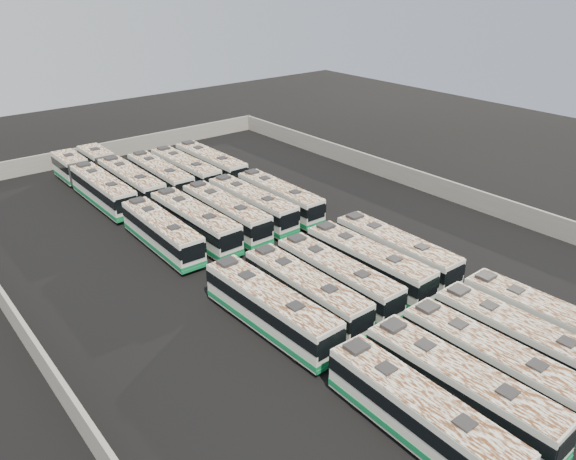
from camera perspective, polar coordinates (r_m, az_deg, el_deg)
The scene contains 22 objects.
ground at distance 51.32m, azimuth -0.73°, elevation -2.20°, with size 140.00×140.00×0.00m, color black.
perimeter_wall at distance 50.82m, azimuth -0.74°, elevation -1.10°, with size 45.20×73.20×2.20m.
bus_front_far_left at distance 32.64m, azimuth 13.29°, elevation -17.84°, with size 2.83×12.12×3.40m.
bus_front_left at distance 34.84m, azimuth 17.11°, elevation -15.07°, with size 2.86×12.32×3.46m.
bus_front_center at distance 37.28m, azimuth 20.01°, elevation -12.60°, with size 2.68×12.07×3.39m.
bus_front_right at distance 39.83m, azimuth 22.69°, elevation -10.43°, with size 2.72×12.07×3.39m.
bus_front_far_right at distance 42.39m, azimuth 24.90°, elevation -8.60°, with size 2.79×11.98×3.36m.
bus_midfront_far_left at distance 40.00m, azimuth -1.82°, elevation -7.93°, with size 2.93×12.42×3.48m.
bus_midfront_left at distance 42.03m, azimuth 1.76°, elevation -6.25°, with size 2.53×11.88×3.35m.
bus_midfront_center at distance 43.96m, azimuth 5.03°, elevation -4.82°, with size 2.54×11.87×3.34m.
bus_midfront_right at distance 46.20m, azimuth 8.13°, elevation -3.35°, with size 2.72×12.14×3.41m.
bus_midfront_far_right at distance 48.45m, azimuth 10.88°, elevation -2.14°, with size 2.76×12.11×3.40m.
bus_midback_far_left at distance 52.31m, azimuth -12.69°, elevation -0.22°, with size 2.80×11.90×3.34m.
bus_midback_left at distance 53.62m, azimuth -9.46°, elevation 0.81°, with size 2.72×12.37×3.48m.
bus_midback_center at distance 55.15m, azimuth -6.35°, elevation 1.70°, with size 2.64×12.19×3.43m.
bus_midback_right at distance 57.00m, azimuth -3.68°, elevation 2.59°, with size 2.70×12.07×3.39m.
bus_midback_far_right at distance 58.72m, azimuth -0.87°, elevation 3.30°, with size 2.62×11.82×3.32m.
bus_back_far_left at distance 66.65m, azimuth -19.32°, elevation 4.63°, with size 2.72×18.96×3.44m.
bus_back_left at distance 67.90m, azimuth -16.79°, elevation 5.37°, with size 2.79×19.15×3.47m.
bus_back_center at distance 66.32m, azimuth -12.86°, elevation 5.32°, with size 2.83×12.13×3.40m.
bus_back_right at distance 67.69m, azimuth -10.38°, elevation 5.97°, with size 2.67×12.15×3.42m.
bus_back_far_right at distance 69.23m, azimuth -7.86°, elevation 6.61°, with size 2.63×12.33×3.47m.
Camera 1 is at (-28.23, -35.70, 23.71)m, focal length 35.00 mm.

